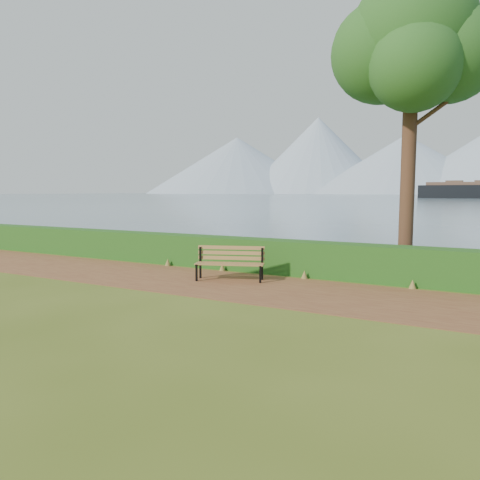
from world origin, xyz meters
The scene contains 6 objects.
ground centered at (0.00, 0.00, 0.00)m, with size 140.00×140.00×0.00m, color #445819.
path centered at (0.00, 0.30, 0.01)m, with size 40.00×3.40×0.01m, color brown.
hedge centered at (0.00, 2.60, 0.50)m, with size 32.00×0.85×1.00m, color #194D16.
mountains centered at (-9.17, 406.05, 27.70)m, with size 585.00×190.00×70.00m.
bench centered at (-0.15, 0.88, 0.54)m, with size 1.95×1.15×0.94m.
tree centered at (3.92, 4.34, 6.71)m, with size 4.68×3.88×9.03m.
Camera 1 is at (6.22, -10.26, 2.47)m, focal length 35.00 mm.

